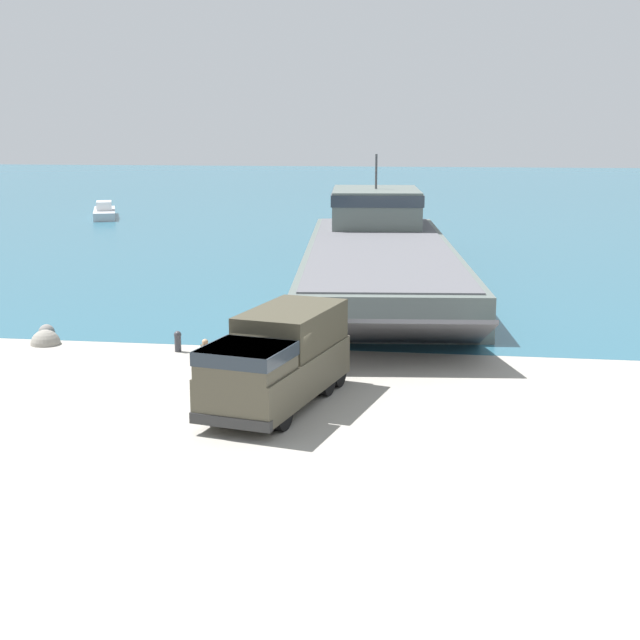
{
  "coord_description": "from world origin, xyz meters",
  "views": [
    {
      "loc": [
        5.33,
        -26.93,
        8.61
      ],
      "look_at": [
        0.71,
        4.75,
        1.75
      ],
      "focal_mm": 50.0,
      "sensor_mm": 36.0,
      "label": 1
    }
  ],
  "objects_px": {
    "military_truck": "(278,359)",
    "mooring_bollard": "(178,340)",
    "moored_boat_a": "(104,212)",
    "landing_craft": "(379,246)",
    "soldier_on_ramp": "(206,359)"
  },
  "relations": [
    {
      "from": "mooring_bollard",
      "to": "landing_craft",
      "type": "bearing_deg",
      "value": 73.68
    },
    {
      "from": "moored_boat_a",
      "to": "soldier_on_ramp",
      "type": "bearing_deg",
      "value": -86.37
    },
    {
      "from": "soldier_on_ramp",
      "to": "military_truck",
      "type": "bearing_deg",
      "value": -59.36
    },
    {
      "from": "landing_craft",
      "to": "military_truck",
      "type": "bearing_deg",
      "value": -98.14
    },
    {
      "from": "soldier_on_ramp",
      "to": "moored_boat_a",
      "type": "xyz_separation_m",
      "value": [
        -26.01,
        56.4,
        -0.38
      ]
    },
    {
      "from": "soldier_on_ramp",
      "to": "mooring_bollard",
      "type": "distance_m",
      "value": 5.07
    },
    {
      "from": "mooring_bollard",
      "to": "military_truck",
      "type": "bearing_deg",
      "value": -50.12
    },
    {
      "from": "landing_craft",
      "to": "soldier_on_ramp",
      "type": "distance_m",
      "value": 26.01
    },
    {
      "from": "landing_craft",
      "to": "moored_boat_a",
      "type": "height_order",
      "value": "landing_craft"
    },
    {
      "from": "moored_boat_a",
      "to": "mooring_bollard",
      "type": "distance_m",
      "value": 57.07
    },
    {
      "from": "soldier_on_ramp",
      "to": "landing_craft",
      "type": "bearing_deg",
      "value": 54.77
    },
    {
      "from": "landing_craft",
      "to": "mooring_bollard",
      "type": "bearing_deg",
      "value": -112.46
    },
    {
      "from": "military_truck",
      "to": "mooring_bollard",
      "type": "height_order",
      "value": "military_truck"
    },
    {
      "from": "moored_boat_a",
      "to": "mooring_bollard",
      "type": "bearing_deg",
      "value": -86.66
    },
    {
      "from": "landing_craft",
      "to": "military_truck",
      "type": "height_order",
      "value": "landing_craft"
    }
  ]
}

